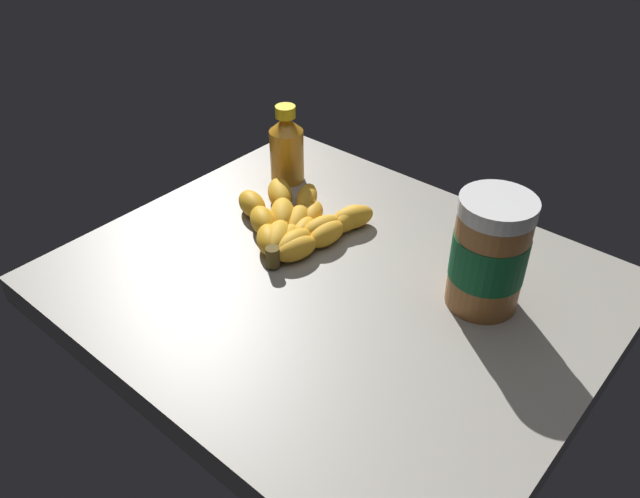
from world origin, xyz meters
TOP-DOWN VIEW (x-y plane):
  - ground_plane at (0.00, 0.00)cm, footprint 70.86×60.24cm
  - banana_bunch at (-11.38, 4.68)cm, footprint 20.97×20.07cm
  - peanut_butter_jar at (17.68, 8.79)cm, footprint 9.52×9.52cm
  - honey_bottle at (-23.44, 15.78)cm, footprint 5.70×5.70cm

SIDE VIEW (x-z plane):
  - ground_plane at x=0.00cm, z-range -4.28..0.00cm
  - banana_bunch at x=-11.38cm, z-range -0.15..3.63cm
  - honey_bottle at x=-23.44cm, z-range -0.59..12.85cm
  - peanut_butter_jar at x=17.68cm, z-range -0.08..15.67cm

